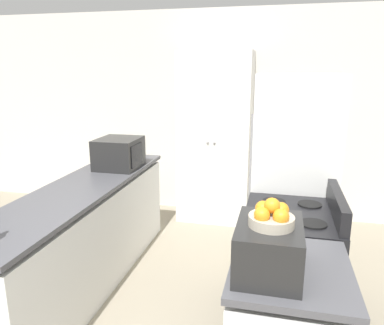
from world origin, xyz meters
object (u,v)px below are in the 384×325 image
at_px(pantry_cabinet, 215,138).
at_px(refrigerator, 293,180).
at_px(microwave, 119,153).
at_px(toaster_oven, 268,248).
at_px(stove, 288,271).
at_px(fruit_bowl, 271,216).

bearing_deg(pantry_cabinet, refrigerator, -52.79).
bearing_deg(microwave, toaster_oven, -47.51).
bearing_deg(refrigerator, toaster_oven, -95.72).
distance_m(microwave, toaster_oven, 2.26).
bearing_deg(stove, refrigerator, 88.29).
distance_m(microwave, fruit_bowl, 2.28).
relative_size(pantry_cabinet, refrigerator, 1.13).
height_order(toaster_oven, fruit_bowl, fruit_bowl).
distance_m(stove, fruit_bowl, 1.12).
height_order(microwave, toaster_oven, microwave).
bearing_deg(fruit_bowl, stove, 81.22).
height_order(stove, refrigerator, refrigerator).
relative_size(refrigerator, toaster_oven, 4.24).
distance_m(refrigerator, fruit_bowl, 1.64).
bearing_deg(stove, fruit_bowl, -98.78).
distance_m(toaster_oven, fruit_bowl, 0.17).
bearing_deg(microwave, fruit_bowl, -47.64).
xyz_separation_m(pantry_cabinet, microwave, (-0.77, -1.13, 0.02)).
distance_m(pantry_cabinet, stove, 2.24).
xyz_separation_m(stove, toaster_oven, (-0.14, -0.82, 0.57)).
distance_m(stove, toaster_oven, 1.01).
relative_size(refrigerator, fruit_bowl, 8.53).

